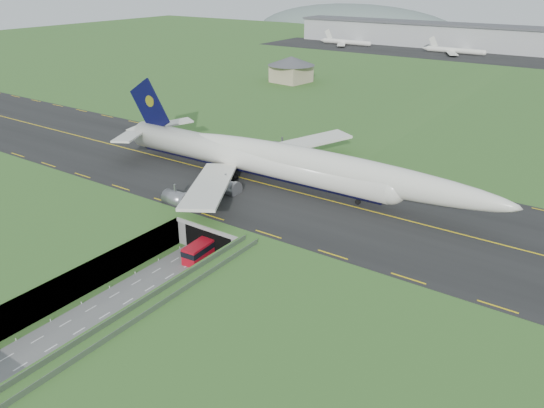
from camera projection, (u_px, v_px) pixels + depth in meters
The scene contains 10 objects.
ground at pixel (181, 270), 100.96m from camera, with size 900.00×900.00×0.00m, color #376327.
airfield_deck at pixel (180, 257), 99.75m from camera, with size 800.00×800.00×6.00m, color gray.
trench_road at pixel (152, 288), 95.27m from camera, with size 12.00×75.00×0.20m, color slate.
taxiway at pixel (278, 188), 123.34m from camera, with size 800.00×44.00×0.18m, color black.
tunnel_portal at pixel (235, 223), 112.19m from camera, with size 17.00×22.30×6.00m.
guideway at pixel (143, 316), 78.70m from camera, with size 3.00×53.00×7.05m.
jumbo_jet at pixel (275, 161), 122.81m from camera, with size 104.06×65.24×21.58m.
shuttle_tram at pixel (201, 250), 104.30m from camera, with size 3.91×8.89×3.51m.
service_building at pixel (291, 67), 238.21m from camera, with size 23.74×23.74×11.55m.
cargo_terminal at pixel (524, 40), 320.77m from camera, with size 320.00×67.00×15.60m.
Camera 1 is at (64.02, -61.88, 52.21)m, focal length 35.00 mm.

